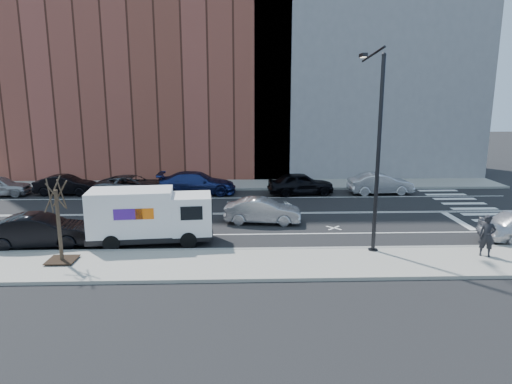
{
  "coord_description": "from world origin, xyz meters",
  "views": [
    {
      "loc": [
        0.82,
        -27.49,
        7.36
      ],
      "look_at": [
        1.76,
        -0.15,
        1.4
      ],
      "focal_mm": 32.0,
      "sensor_mm": 36.0,
      "label": 1
    }
  ],
  "objects": [
    {
      "name": "near_parked_rear_a",
      "position": [
        -8.93,
        -5.95,
        0.81
      ],
      "size": [
        5.07,
        2.26,
        1.62
      ],
      "primitive_type": "imported",
      "rotation": [
        0.0,
        0.0,
        1.69
      ],
      "color": "black",
      "rests_on": "ground"
    },
    {
      "name": "sidewalk_near",
      "position": [
        0.0,
        -8.8,
        0.07
      ],
      "size": [
        44.0,
        3.6,
        0.15
      ],
      "primitive_type": "cube",
      "color": "gray",
      "rests_on": "ground"
    },
    {
      "name": "far_parked_e",
      "position": [
        5.26,
        5.35,
        0.82
      ],
      "size": [
        5.02,
        2.51,
        1.64
      ],
      "primitive_type": "imported",
      "rotation": [
        0.0,
        0.0,
        1.69
      ],
      "color": "black",
      "rests_on": "ground"
    },
    {
      "name": "curb_near",
      "position": [
        0.0,
        -7.0,
        0.08
      ],
      "size": [
        44.0,
        0.25,
        0.17
      ],
      "primitive_type": "cube",
      "color": "gray",
      "rests_on": "ground"
    },
    {
      "name": "streetlight",
      "position": [
        7.0,
        -6.91,
        5.08
      ],
      "size": [
        0.44,
        4.02,
        9.34
      ],
      "color": "black",
      "rests_on": "ground"
    },
    {
      "name": "street_tree",
      "position": [
        -7.0,
        -8.4,
        1.45
      ],
      "size": [
        1.2,
        1.2,
        3.75
      ],
      "color": "black",
      "rests_on": "ground"
    },
    {
      "name": "fedex_van",
      "position": [
        -3.68,
        -5.6,
        1.45
      ],
      "size": [
        6.19,
        2.6,
        2.76
      ],
      "rotation": [
        0.0,
        0.0,
        0.09
      ],
      "color": "black",
      "rests_on": "ground"
    },
    {
      "name": "curb_far",
      "position": [
        0.0,
        7.0,
        0.08
      ],
      "size": [
        44.0,
        0.25,
        0.17
      ],
      "primitive_type": "cube",
      "color": "gray",
      "rests_on": "ground"
    },
    {
      "name": "far_parked_c",
      "position": [
        -7.09,
        5.53,
        0.73
      ],
      "size": [
        5.37,
        2.67,
        1.46
      ],
      "primitive_type": "imported",
      "rotation": [
        0.0,
        0.0,
        1.52
      ],
      "color": "#45474C",
      "rests_on": "ground"
    },
    {
      "name": "far_parked_b",
      "position": [
        -12.06,
        5.88,
        0.72
      ],
      "size": [
        4.45,
        1.75,
        1.44
      ],
      "primitive_type": "imported",
      "rotation": [
        0.0,
        0.0,
        1.52
      ],
      "color": "black",
      "rests_on": "ground"
    },
    {
      "name": "road_markings",
      "position": [
        0.0,
        0.0,
        0.0
      ],
      "size": [
        40.0,
        8.6,
        0.01
      ],
      "primitive_type": null,
      "color": "white",
      "rests_on": "ground"
    },
    {
      "name": "pedestrian",
      "position": [
        11.85,
        -8.34,
        1.1
      ],
      "size": [
        0.81,
        0.69,
        1.89
      ],
      "primitive_type": "imported",
      "rotation": [
        0.0,
        0.0,
        -0.4
      ],
      "color": "black",
      "rests_on": "sidewalk_near"
    },
    {
      "name": "bldg_brick",
      "position": [
        -8.0,
        15.6,
        11.0
      ],
      "size": [
        26.0,
        10.0,
        22.0
      ],
      "primitive_type": "cube",
      "color": "brown",
      "rests_on": "ground"
    },
    {
      "name": "driving_sedan",
      "position": [
        2.09,
        -2.12,
        0.72
      ],
      "size": [
        4.51,
        2.04,
        1.44
      ],
      "primitive_type": "imported",
      "rotation": [
        0.0,
        0.0,
        1.45
      ],
      "color": "#A2A3A7",
      "rests_on": "ground"
    },
    {
      "name": "bldg_concrete",
      "position": [
        12.0,
        15.6,
        13.0
      ],
      "size": [
        20.0,
        10.0,
        26.0
      ],
      "primitive_type": "cube",
      "color": "slate",
      "rests_on": "ground"
    },
    {
      "name": "far_parked_d",
      "position": [
        -2.4,
        5.75,
        0.83
      ],
      "size": [
        5.72,
        2.37,
        1.65
      ],
      "primitive_type": "imported",
      "rotation": [
        0.0,
        0.0,
        1.56
      ],
      "color": "navy",
      "rests_on": "ground"
    },
    {
      "name": "ground",
      "position": [
        0.0,
        0.0,
        0.0
      ],
      "size": [
        120.0,
        120.0,
        0.0
      ],
      "primitive_type": "plane",
      "color": "black",
      "rests_on": "ground"
    },
    {
      "name": "far_parked_f",
      "position": [
        11.2,
        5.34,
        0.77
      ],
      "size": [
        4.77,
        1.9,
        1.54
      ],
      "primitive_type": "imported",
      "rotation": [
        0.0,
        0.0,
        1.63
      ],
      "color": "silver",
      "rests_on": "ground"
    },
    {
      "name": "sidewalk_far",
      "position": [
        0.0,
        8.8,
        0.07
      ],
      "size": [
        44.0,
        3.6,
        0.15
      ],
      "primitive_type": "cube",
      "color": "gray",
      "rests_on": "ground"
    },
    {
      "name": "crosswalk",
      "position": [
        16.0,
        0.0,
        0.0
      ],
      "size": [
        3.0,
        14.0,
        0.01
      ],
      "primitive_type": null,
      "color": "white",
      "rests_on": "ground"
    }
  ]
}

